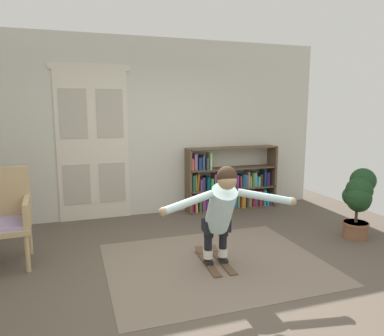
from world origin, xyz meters
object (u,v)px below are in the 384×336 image
object	(u,v)px
wicker_chair	(2,215)
person_skier	(221,208)
bookshelf	(229,185)
skis_pair	(214,260)
potted_plant	(359,197)

from	to	relation	value
wicker_chair	person_skier	xyz separation A→B (m)	(2.30, -0.95, 0.13)
bookshelf	skis_pair	xyz separation A→B (m)	(-1.09, -2.03, -0.41)
bookshelf	wicker_chair	world-z (taller)	bookshelf
potted_plant	skis_pair	xyz separation A→B (m)	(-2.16, -0.13, -0.56)
person_skier	wicker_chair	bearing A→B (deg)	157.62
potted_plant	person_skier	distance (m)	2.20
wicker_chair	bookshelf	bearing A→B (deg)	20.71
wicker_chair	person_skier	distance (m)	2.49
potted_plant	person_skier	bearing A→B (deg)	-171.33
wicker_chair	potted_plant	xyz separation A→B (m)	(4.46, -0.62, -0.00)
skis_pair	person_skier	world-z (taller)	person_skier
potted_plant	skis_pair	bearing A→B (deg)	-176.60
bookshelf	skis_pair	size ratio (longest dim) A/B	2.19
bookshelf	wicker_chair	distance (m)	3.64
skis_pair	person_skier	size ratio (longest dim) A/B	0.51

